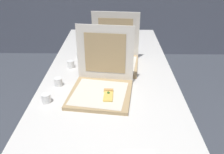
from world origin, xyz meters
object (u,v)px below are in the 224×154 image
at_px(cup_white_near_left, 46,98).
at_px(table, 110,79).
at_px(cup_white_near_center, 58,82).
at_px(cup_white_far, 80,55).
at_px(pizza_box_middle, 114,58).
at_px(pizza_box_front, 102,84).
at_px(cup_white_mid, 71,64).

bearing_deg(cup_white_near_left, table, 46.19).
bearing_deg(cup_white_near_center, table, 28.35).
bearing_deg(table, cup_white_far, 132.07).
relative_size(pizza_box_middle, cup_white_near_left, 7.40).
height_order(pizza_box_front, cup_white_near_center, pizza_box_front).
bearing_deg(pizza_box_middle, cup_white_far, 162.19).
bearing_deg(cup_white_near_center, cup_white_mid, 82.64).
distance_m(pizza_box_middle, cup_white_near_left, 0.70).
height_order(cup_white_near_left, cup_white_mid, same).
bearing_deg(pizza_box_front, table, 87.44).
relative_size(cup_white_near_left, cup_white_mid, 1.00).
relative_size(table, pizza_box_middle, 5.27).
relative_size(table, cup_white_far, 39.02).
bearing_deg(cup_white_mid, cup_white_near_left, -97.69).
xyz_separation_m(table, cup_white_mid, (-0.31, 0.10, 0.07)).
distance_m(cup_white_near_left, cup_white_far, 0.70).
xyz_separation_m(table, pizza_box_middle, (0.03, 0.17, 0.10)).
relative_size(cup_white_near_left, cup_white_far, 1.00).
height_order(table, cup_white_near_center, cup_white_near_center).
bearing_deg(cup_white_near_center, cup_white_near_left, -98.14).
height_order(table, cup_white_far, cup_white_far).
distance_m(pizza_box_front, pizza_box_middle, 0.44).
relative_size(table, cup_white_mid, 39.02).
xyz_separation_m(pizza_box_front, cup_white_mid, (-0.27, 0.37, -0.03)).
xyz_separation_m(pizza_box_middle, cup_white_far, (-0.30, 0.13, -0.03)).
bearing_deg(pizza_box_front, cup_white_near_left, -152.24).
relative_size(pizza_box_front, cup_white_mid, 7.55).
height_order(table, cup_white_near_left, cup_white_near_left).
xyz_separation_m(pizza_box_front, cup_white_near_left, (-0.33, -0.13, -0.03)).
height_order(cup_white_mid, cup_white_far, same).
bearing_deg(cup_white_far, pizza_box_middle, -23.68).
relative_size(table, pizza_box_front, 5.17).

